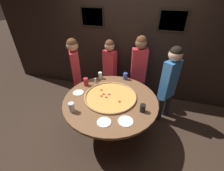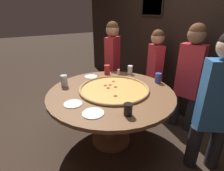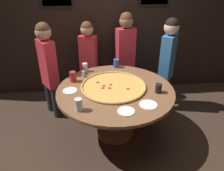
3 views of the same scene
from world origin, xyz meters
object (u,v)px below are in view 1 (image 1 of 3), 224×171
Objects in this scene: drink_cup_far_right at (125,76)px; dining_table at (111,105)px; drink_cup_near_right at (86,82)px; diner_far_right at (110,66)px; diner_side_left at (169,81)px; white_plate_far_back at (104,122)px; drink_cup_far_left at (100,75)px; white_plate_beside_cup at (126,121)px; drink_cup_centre_back at (143,108)px; white_plate_right_side at (78,93)px; diner_side_right at (76,70)px; giant_pizza at (110,96)px; diner_far_left at (139,67)px; condiment_shaker at (95,81)px; drink_cup_by_shaker at (72,107)px.

dining_table is at bearing -97.49° from drink_cup_far_right.
drink_cup_near_right is at bearing 154.01° from dining_table.
diner_side_left reaches higher than diner_far_right.
white_plate_far_back is at bearing -82.87° from dining_table.
drink_cup_far_left reaches higher than white_plate_beside_cup.
white_plate_beside_cup is (0.73, -0.99, -0.06)m from drink_cup_far_left.
diner_far_right is (-0.87, 1.20, -0.01)m from drink_cup_centre_back.
drink_cup_near_right is 1.00m from white_plate_far_back.
diner_side_left is at bearing 36.09° from dining_table.
diner_side_left is (1.30, 0.07, 0.05)m from drink_cup_far_left.
white_plate_far_back is at bearing -51.39° from drink_cup_near_right.
white_plate_right_side is 0.88× the size of white_plate_beside_cup.
drink_cup_near_right reaches higher than drink_cup_centre_back.
diner_side_right reaches higher than dining_table.
drink_cup_far_right reaches higher than giant_pizza.
diner_far_left is at bearing 61.97° from drink_cup_far_right.
diner_side_left reaches higher than white_plate_right_side.
diner_side_left is (1.49, 0.65, 0.11)m from white_plate_right_side.
drink_cup_far_right is 0.60m from condiment_shaker.
drink_cup_far_right is 0.09× the size of diner_side_left.
dining_table is 1.13m from diner_far_right.
dining_table is at bearing 125.76° from diner_far_right.
white_plate_beside_cup is (0.28, 0.10, 0.00)m from white_plate_far_back.
drink_cup_near_right reaches higher than drink_cup_far_right.
giant_pizza is 0.57m from white_plate_right_side.
drink_cup_far_right is at bearing 33.11° from drink_cup_near_right.
giant_pizza is at bearing 125.73° from diner_far_right.
drink_cup_by_shaker reaches higher than white_plate_beside_cup.
diner_far_left is at bearing 74.70° from dining_table.
diner_far_right reaches higher than drink_cup_near_right.
white_plate_right_side is (-0.65, 0.51, 0.00)m from white_plate_far_back.
dining_table is at bearing -155.81° from diner_side_right.
drink_cup_far_right is at bearing 64.01° from drink_cup_by_shaker.
giant_pizza is 0.57m from white_plate_far_back.
condiment_shaker is (-0.51, -0.30, -0.02)m from drink_cup_far_right.
giant_pizza is at bearing -21.72° from drink_cup_near_right.
diner_side_left is at bearing -121.31° from diner_side_right.
giant_pizza is at bearing -20.83° from diner_side_left.
dining_table is 10.40× the size of drink_cup_by_shaker.
white_plate_right_side is (-0.13, 0.44, -0.07)m from drink_cup_by_shaker.
drink_cup_near_right is 0.11× the size of diner_far_right.
diner_far_right is at bearing -85.41° from diner_side_right.
giant_pizza is 0.66m from drink_cup_by_shaker.
white_plate_far_back is 1.60m from diner_far_left.
drink_cup_centre_back is 0.55× the size of white_plate_beside_cup.
drink_cup_near_right is at bearing 159.41° from drink_cup_centre_back.
giant_pizza is at bearing 4.80° from white_plate_right_side.
drink_cup_far_left is at bearing 126.42° from white_plate_beside_cup.
white_plate_right_side is at bearing -30.39° from diner_side_left.
drink_cup_centre_back is at bearing -29.01° from condiment_shaker.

